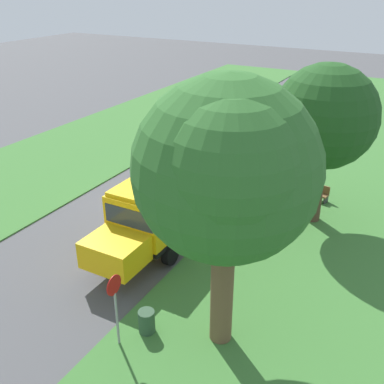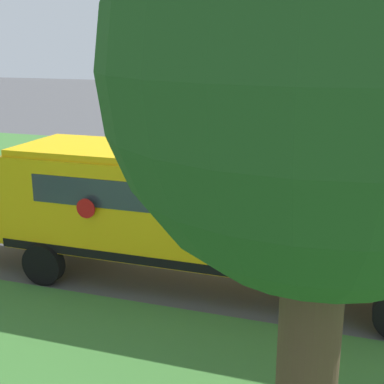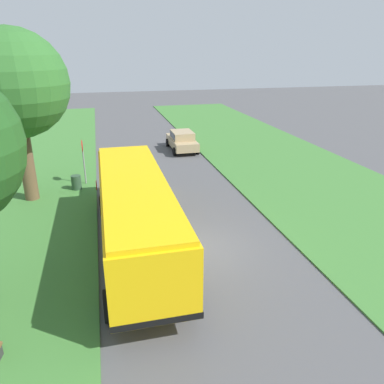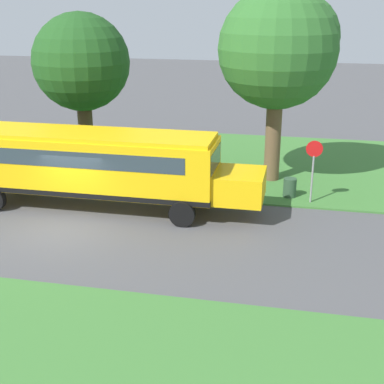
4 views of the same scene
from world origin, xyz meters
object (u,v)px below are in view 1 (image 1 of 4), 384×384
Objects in this scene: trash_bin at (147,322)px; stop_sign at (116,303)px; school_bus at (190,182)px; park_bench at (314,192)px; oak_tree_roadside_mid at (227,170)px; oak_tree_beside_bus at (325,118)px.

stop_sign is at bearing 60.99° from trash_bin.
trash_bin is (-2.66, 7.79, -1.47)m from school_bus.
trash_bin is at bearing 80.02° from park_bench.
oak_tree_roadside_mid reaches higher than park_bench.
school_bus is 1.42× the size of oak_tree_roadside_mid.
oak_tree_roadside_mid is 5.57m from stop_sign.
oak_tree_roadside_mid is 6.27m from trash_bin.
stop_sign is (3.31, 11.23, -3.52)m from oak_tree_beside_bus.
park_bench is (0.17, -11.97, -5.72)m from oak_tree_roadside_mid.
school_bus is 9.67m from oak_tree_roadside_mid.
oak_tree_beside_bus is 5.37m from park_bench.
stop_sign reaches higher than trash_bin.
oak_tree_beside_bus is 2.79× the size of stop_sign.
stop_sign is 3.04× the size of trash_bin.
park_bench is at bearing -101.36° from stop_sign.
oak_tree_roadside_mid is 3.20× the size of stop_sign.
school_bus is at bearing -76.00° from stop_sign.
school_bus is at bearing 45.15° from park_bench.
trash_bin is at bearing 74.77° from oak_tree_beside_bus.
oak_tree_beside_bus is at bearing -105.23° from trash_bin.
oak_tree_beside_bus is 4.60× the size of park_bench.
trash_bin is at bearing -119.01° from stop_sign.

